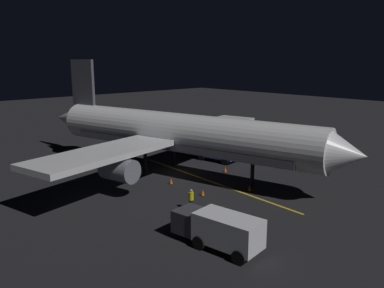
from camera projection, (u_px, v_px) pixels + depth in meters
The scene contains 10 objects.
ground_plane at pixel (179, 175), 40.92m from camera, with size 180.00×180.00×0.20m, color black.
apron_guide_stripe at pixel (210, 181), 38.38m from camera, with size 0.24×21.84×0.01m, color gold.
airliner at pixel (174, 134), 40.35m from camera, with size 32.40×37.36×11.72m.
baggage_truck at pixel (220, 230), 24.58m from camera, with size 2.93×6.25×2.29m.
catering_truck at pixel (214, 149), 46.14m from camera, with size 3.09×6.83×2.60m.
ground_crew_worker at pixel (191, 199), 30.83m from camera, with size 0.40×0.40×1.74m.
traffic_cone_near_left at pixel (225, 170), 41.41m from camera, with size 0.50×0.50×0.55m.
traffic_cone_near_right at pixel (171, 181), 37.49m from camera, with size 0.50×0.50×0.55m.
traffic_cone_under_wing at pixel (250, 188), 35.45m from camera, with size 0.50×0.50×0.55m.
traffic_cone_far at pixel (203, 193), 34.27m from camera, with size 0.50×0.50×0.55m.
Camera 1 is at (25.63, 29.84, 11.71)m, focal length 36.53 mm.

